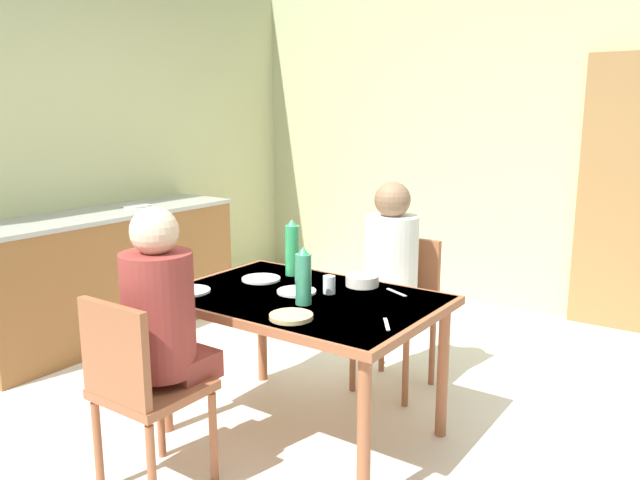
{
  "coord_description": "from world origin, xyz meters",
  "views": [
    {
      "loc": [
        1.91,
        -2.28,
        1.6
      ],
      "look_at": [
        0.18,
        0.21,
        0.97
      ],
      "focal_mm": 35.25,
      "sensor_mm": 36.0,
      "label": 1
    }
  ],
  "objects_px": {
    "water_bottle_green_far": "(292,249)",
    "kitchen_counter": "(107,274)",
    "dining_table": "(302,310)",
    "chair_far_diner": "(400,303)",
    "water_bottle_green_near": "(303,277)",
    "person_near_diner": "(161,310)",
    "serving_bowl_center": "(362,280)",
    "person_far_diner": "(390,260)",
    "chair_near_diner": "(139,385)"
  },
  "relations": [
    {
      "from": "water_bottle_green_far",
      "to": "kitchen_counter",
      "type": "bearing_deg",
      "value": 177.69
    },
    {
      "from": "dining_table",
      "to": "water_bottle_green_far",
      "type": "relative_size",
      "value": 4.22
    },
    {
      "from": "chair_far_diner",
      "to": "water_bottle_green_near",
      "type": "relative_size",
      "value": 3.2
    },
    {
      "from": "kitchen_counter",
      "to": "chair_far_diner",
      "type": "height_order",
      "value": "kitchen_counter"
    },
    {
      "from": "dining_table",
      "to": "person_near_diner",
      "type": "height_order",
      "value": "person_near_diner"
    },
    {
      "from": "kitchen_counter",
      "to": "dining_table",
      "type": "xyz_separation_m",
      "value": [
        2.01,
        -0.35,
        0.2
      ]
    },
    {
      "from": "serving_bowl_center",
      "to": "person_far_diner",
      "type": "bearing_deg",
      "value": 94.76
    },
    {
      "from": "kitchen_counter",
      "to": "chair_far_diner",
      "type": "distance_m",
      "value": 2.17
    },
    {
      "from": "dining_table",
      "to": "person_far_diner",
      "type": "height_order",
      "value": "person_far_diner"
    },
    {
      "from": "chair_near_diner",
      "to": "water_bottle_green_near",
      "type": "height_order",
      "value": "water_bottle_green_near"
    },
    {
      "from": "person_near_diner",
      "to": "water_bottle_green_far",
      "type": "bearing_deg",
      "value": 91.99
    },
    {
      "from": "kitchen_counter",
      "to": "person_far_diner",
      "type": "height_order",
      "value": "person_far_diner"
    },
    {
      "from": "person_far_diner",
      "to": "water_bottle_green_far",
      "type": "height_order",
      "value": "person_far_diner"
    },
    {
      "from": "water_bottle_green_near",
      "to": "serving_bowl_center",
      "type": "height_order",
      "value": "water_bottle_green_near"
    },
    {
      "from": "kitchen_counter",
      "to": "water_bottle_green_near",
      "type": "height_order",
      "value": "water_bottle_green_near"
    },
    {
      "from": "chair_near_diner",
      "to": "person_far_diner",
      "type": "xyz_separation_m",
      "value": [
        0.36,
        1.46,
        0.28
      ]
    },
    {
      "from": "kitchen_counter",
      "to": "water_bottle_green_far",
      "type": "xyz_separation_m",
      "value": [
        1.73,
        -0.07,
        0.42
      ]
    },
    {
      "from": "dining_table",
      "to": "person_near_diner",
      "type": "relative_size",
      "value": 1.69
    },
    {
      "from": "chair_far_diner",
      "to": "water_bottle_green_near",
      "type": "bearing_deg",
      "value": 87.82
    },
    {
      "from": "dining_table",
      "to": "chair_near_diner",
      "type": "xyz_separation_m",
      "value": [
        -0.24,
        -0.8,
        -0.15
      ]
    },
    {
      "from": "water_bottle_green_near",
      "to": "serving_bowl_center",
      "type": "bearing_deg",
      "value": 81.5
    },
    {
      "from": "serving_bowl_center",
      "to": "chair_far_diner",
      "type": "bearing_deg",
      "value": 93.41
    },
    {
      "from": "chair_near_diner",
      "to": "kitchen_counter",
      "type": "bearing_deg",
      "value": 146.81
    },
    {
      "from": "chair_far_diner",
      "to": "person_near_diner",
      "type": "distance_m",
      "value": 1.53
    },
    {
      "from": "chair_far_diner",
      "to": "serving_bowl_center",
      "type": "distance_m",
      "value": 0.54
    },
    {
      "from": "water_bottle_green_far",
      "to": "dining_table",
      "type": "bearing_deg",
      "value": -45.68
    },
    {
      "from": "dining_table",
      "to": "chair_near_diner",
      "type": "relative_size",
      "value": 1.49
    },
    {
      "from": "chair_far_diner",
      "to": "serving_bowl_center",
      "type": "xyz_separation_m",
      "value": [
        0.03,
        -0.48,
        0.25
      ]
    },
    {
      "from": "dining_table",
      "to": "water_bottle_green_near",
      "type": "height_order",
      "value": "water_bottle_green_near"
    },
    {
      "from": "water_bottle_green_near",
      "to": "person_near_diner",
      "type": "bearing_deg",
      "value": -120.2
    },
    {
      "from": "chair_near_diner",
      "to": "water_bottle_green_near",
      "type": "relative_size",
      "value": 3.2
    },
    {
      "from": "chair_near_diner",
      "to": "chair_far_diner",
      "type": "height_order",
      "value": "same"
    },
    {
      "from": "dining_table",
      "to": "person_far_diner",
      "type": "relative_size",
      "value": 1.69
    },
    {
      "from": "kitchen_counter",
      "to": "person_far_diner",
      "type": "xyz_separation_m",
      "value": [
        2.12,
        0.31,
        0.33
      ]
    },
    {
      "from": "person_near_diner",
      "to": "person_far_diner",
      "type": "distance_m",
      "value": 1.37
    },
    {
      "from": "dining_table",
      "to": "person_far_diner",
      "type": "bearing_deg",
      "value": 80.03
    },
    {
      "from": "person_far_diner",
      "to": "water_bottle_green_near",
      "type": "height_order",
      "value": "person_far_diner"
    },
    {
      "from": "person_near_diner",
      "to": "serving_bowl_center",
      "type": "xyz_separation_m",
      "value": [
        0.39,
        0.98,
        -0.03
      ]
    },
    {
      "from": "kitchen_counter",
      "to": "chair_near_diner",
      "type": "distance_m",
      "value": 2.11
    },
    {
      "from": "chair_far_diner",
      "to": "person_near_diner",
      "type": "relative_size",
      "value": 1.13
    },
    {
      "from": "chair_far_diner",
      "to": "water_bottle_green_far",
      "type": "bearing_deg",
      "value": 52.62
    },
    {
      "from": "dining_table",
      "to": "chair_near_diner",
      "type": "bearing_deg",
      "value": -107.0
    },
    {
      "from": "person_near_diner",
      "to": "kitchen_counter",
      "type": "bearing_deg",
      "value": 150.03
    },
    {
      "from": "kitchen_counter",
      "to": "dining_table",
      "type": "height_order",
      "value": "kitchen_counter"
    },
    {
      "from": "person_near_diner",
      "to": "serving_bowl_center",
      "type": "relative_size",
      "value": 4.53
    },
    {
      "from": "person_near_diner",
      "to": "person_far_diner",
      "type": "height_order",
      "value": "same"
    },
    {
      "from": "dining_table",
      "to": "water_bottle_green_far",
      "type": "distance_m",
      "value": 0.45
    },
    {
      "from": "water_bottle_green_near",
      "to": "water_bottle_green_far",
      "type": "relative_size",
      "value": 0.88
    },
    {
      "from": "chair_near_diner",
      "to": "chair_far_diner",
      "type": "distance_m",
      "value": 1.64
    },
    {
      "from": "chair_near_diner",
      "to": "water_bottle_green_near",
      "type": "distance_m",
      "value": 0.85
    }
  ]
}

